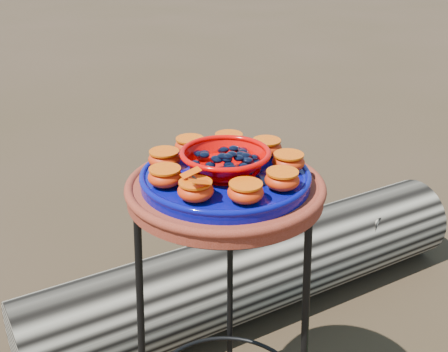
# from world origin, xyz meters

# --- Properties ---
(plant_stand) EXTENTS (0.44, 0.44, 0.70)m
(plant_stand) POSITION_xyz_m (0.00, 0.00, 0.35)
(plant_stand) COLOR black
(plant_stand) RESTS_ON ground
(terracotta_saucer) EXTENTS (0.41, 0.41, 0.03)m
(terracotta_saucer) POSITION_xyz_m (0.00, 0.00, 0.72)
(terracotta_saucer) COLOR #651C0B
(terracotta_saucer) RESTS_ON plant_stand
(cobalt_plate) EXTENTS (0.35, 0.35, 0.02)m
(cobalt_plate) POSITION_xyz_m (0.00, 0.00, 0.75)
(cobalt_plate) COLOR #00075F
(cobalt_plate) RESTS_ON terracotta_saucer
(red_bowl) EXTENTS (0.18, 0.18, 0.05)m
(red_bowl) POSITION_xyz_m (0.00, 0.00, 0.78)
(red_bowl) COLOR #CC0401
(red_bowl) RESTS_ON cobalt_plate
(glass_gems) EXTENTS (0.14, 0.14, 0.02)m
(glass_gems) POSITION_xyz_m (0.00, 0.00, 0.82)
(glass_gems) COLOR black
(glass_gems) RESTS_ON red_bowl
(orange_half_0) EXTENTS (0.07, 0.07, 0.04)m
(orange_half_0) POSITION_xyz_m (-0.05, -0.12, 0.78)
(orange_half_0) COLOR #A60000
(orange_half_0) RESTS_ON cobalt_plate
(orange_half_1) EXTENTS (0.07, 0.07, 0.04)m
(orange_half_1) POSITION_xyz_m (0.05, -0.12, 0.78)
(orange_half_1) COLOR #A60000
(orange_half_1) RESTS_ON cobalt_plate
(orange_half_2) EXTENTS (0.07, 0.07, 0.04)m
(orange_half_2) POSITION_xyz_m (0.11, -0.07, 0.78)
(orange_half_2) COLOR #A60000
(orange_half_2) RESTS_ON cobalt_plate
(orange_half_3) EXTENTS (0.07, 0.07, 0.04)m
(orange_half_3) POSITION_xyz_m (0.13, 0.02, 0.78)
(orange_half_3) COLOR #A60000
(orange_half_3) RESTS_ON cobalt_plate
(orange_half_4) EXTENTS (0.07, 0.07, 0.04)m
(orange_half_4) POSITION_xyz_m (0.08, 0.10, 0.78)
(orange_half_4) COLOR #A60000
(orange_half_4) RESTS_ON cobalt_plate
(orange_half_5) EXTENTS (0.07, 0.07, 0.04)m
(orange_half_5) POSITION_xyz_m (-0.00, 0.13, 0.78)
(orange_half_5) COLOR #A60000
(orange_half_5) RESTS_ON cobalt_plate
(orange_half_6) EXTENTS (0.07, 0.07, 0.04)m
(orange_half_6) POSITION_xyz_m (-0.09, 0.10, 0.78)
(orange_half_6) COLOR #A60000
(orange_half_6) RESTS_ON cobalt_plate
(orange_half_7) EXTENTS (0.07, 0.07, 0.04)m
(orange_half_7) POSITION_xyz_m (-0.13, 0.02, 0.78)
(orange_half_7) COLOR #A60000
(orange_half_7) RESTS_ON cobalt_plate
(orange_half_8) EXTENTS (0.07, 0.07, 0.04)m
(orange_half_8) POSITION_xyz_m (-0.11, -0.07, 0.78)
(orange_half_8) COLOR #A60000
(orange_half_8) RESTS_ON cobalt_plate
(butterfly) EXTENTS (0.10, 0.08, 0.01)m
(butterfly) POSITION_xyz_m (-0.05, -0.12, 0.80)
(butterfly) COLOR #D43E00
(butterfly) RESTS_ON orange_half_0
(driftwood_log) EXTENTS (1.53, 1.22, 0.29)m
(driftwood_log) POSITION_xyz_m (0.06, 0.54, 0.15)
(driftwood_log) COLOR black
(driftwood_log) RESTS_ON ground
(foliage_left) EXTENTS (0.27, 0.27, 0.13)m
(foliage_left) POSITION_xyz_m (-0.44, 0.23, 0.07)
(foliage_left) COLOR #1F6219
(foliage_left) RESTS_ON ground
(foliage_back) EXTENTS (0.32, 0.32, 0.16)m
(foliage_back) POSITION_xyz_m (-0.12, 0.51, 0.08)
(foliage_back) COLOR #1F6219
(foliage_back) RESTS_ON ground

